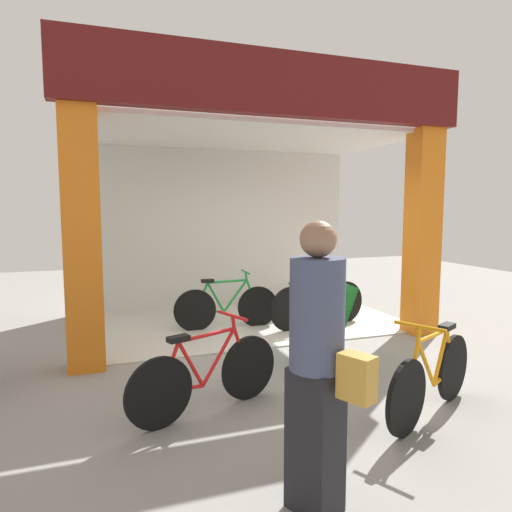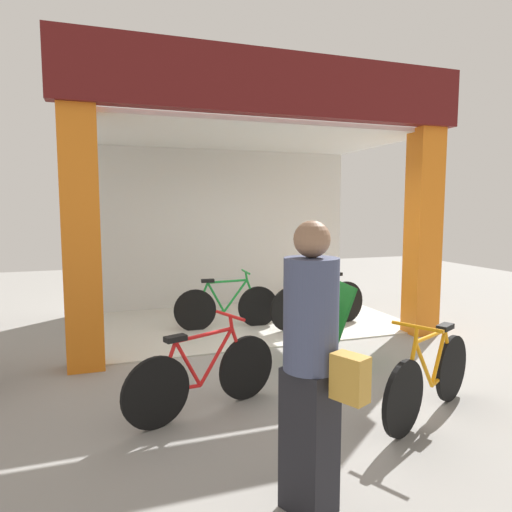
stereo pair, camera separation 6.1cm
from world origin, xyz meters
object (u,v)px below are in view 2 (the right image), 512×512
(bicycle_inside_0, at_px, (227,306))
(bicycle_inside_1, at_px, (319,303))
(sandwich_board_sign, at_px, (321,323))
(bicycle_parked_0, at_px, (430,378))
(bicycle_parked_1, at_px, (204,375))
(pedestrian_0, at_px, (312,365))

(bicycle_inside_0, xyz_separation_m, bicycle_inside_1, (1.37, -0.36, 0.02))
(bicycle_inside_0, distance_m, sandwich_board_sign, 1.93)
(bicycle_inside_0, xyz_separation_m, bicycle_parked_0, (0.93, -3.41, 0.00))
(bicycle_parked_1, bearing_deg, bicycle_parked_0, -20.98)
(bicycle_parked_0, xyz_separation_m, bicycle_parked_1, (-1.87, 0.72, -0.01))
(bicycle_inside_0, relative_size, bicycle_parked_1, 1.08)
(sandwich_board_sign, bearing_deg, bicycle_parked_1, -151.16)
(bicycle_inside_1, bearing_deg, bicycle_inside_0, 165.22)
(bicycle_parked_1, bearing_deg, sandwich_board_sign, 28.84)
(bicycle_inside_1, bearing_deg, sandwich_board_sign, -116.02)
(bicycle_inside_0, xyz_separation_m, pedestrian_0, (-0.61, -4.21, 0.56))
(bicycle_parked_0, distance_m, sandwich_board_sign, 1.63)
(bicycle_inside_0, relative_size, pedestrian_0, 0.91)
(bicycle_parked_1, relative_size, sandwich_board_sign, 1.56)
(bicycle_inside_1, distance_m, pedestrian_0, 4.37)
(bicycle_parked_1, distance_m, sandwich_board_sign, 1.84)
(sandwich_board_sign, bearing_deg, pedestrian_0, -118.01)
(bicycle_inside_0, height_order, pedestrian_0, pedestrian_0)
(bicycle_parked_0, relative_size, sandwich_board_sign, 1.52)
(bicycle_parked_0, height_order, bicycle_parked_1, bicycle_parked_0)
(bicycle_inside_1, height_order, bicycle_parked_1, bicycle_inside_1)
(bicycle_inside_0, height_order, bicycle_parked_0, bicycle_parked_0)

